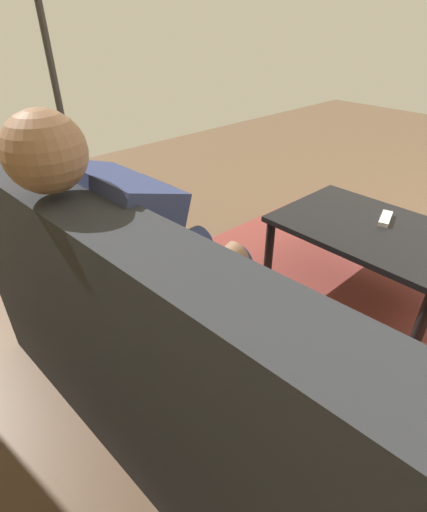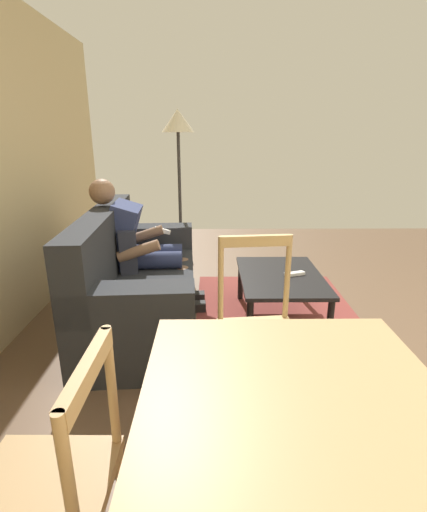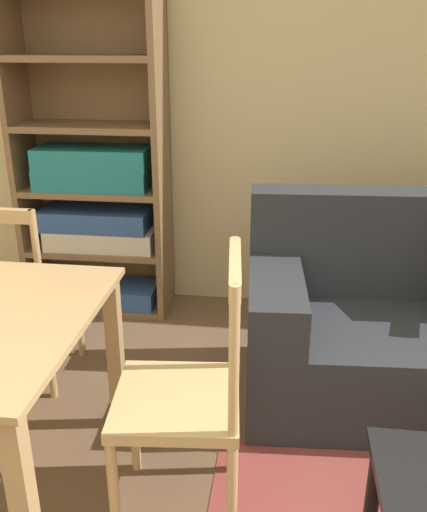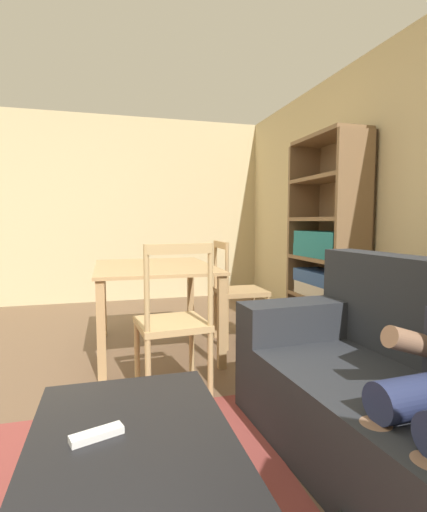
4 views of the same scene
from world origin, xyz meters
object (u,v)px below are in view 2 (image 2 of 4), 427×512
object	(u,v)px
couch	(136,283)
coffee_table	(281,280)
person_lounging	(137,244)
dining_table	(301,450)
dining_chair_facing_couch	(259,333)
floor_lamp	(178,136)
dining_chair_near_wall	(49,493)
tv_remote	(295,274)

from	to	relation	value
couch	coffee_table	bearing A→B (deg)	-89.77
person_lounging	dining_table	xyz separation A→B (m)	(-2.27, -0.90, 0.03)
dining_table	dining_chair_facing_couch	world-z (taller)	dining_chair_facing_couch
floor_lamp	dining_table	bearing A→B (deg)	-169.98
couch	dining_table	size ratio (longest dim) A/B	1.52
couch	dining_chair_facing_couch	world-z (taller)	dining_chair_facing_couch
dining_chair_near_wall	person_lounging	bearing A→B (deg)	3.53
coffee_table	tv_remote	distance (m)	0.13
couch	person_lounging	xyz separation A→B (m)	(0.26, 0.02, 0.25)
couch	floor_lamp	size ratio (longest dim) A/B	1.05
dining_chair_facing_couch	floor_lamp	xyz separation A→B (m)	(2.51, 0.61, 1.01)
tv_remote	dining_chair_facing_couch	size ratio (longest dim) A/B	0.17
tv_remote	dining_chair_near_wall	bearing A→B (deg)	131.08
coffee_table	floor_lamp	world-z (taller)	floor_lamp
person_lounging	tv_remote	world-z (taller)	person_lounging
person_lounging	dining_chair_facing_couch	bearing A→B (deg)	-146.07
tv_remote	dining_chair_facing_couch	bearing A→B (deg)	139.64
dining_table	dining_chair_facing_couch	size ratio (longest dim) A/B	1.24
couch	coffee_table	distance (m)	1.19
coffee_table	dining_table	distance (m)	2.06
coffee_table	floor_lamp	size ratio (longest dim) A/B	0.53
coffee_table	dining_chair_near_wall	xyz separation A→B (m)	(-2.01, 1.07, 0.11)
dining_chair_near_wall	couch	bearing A→B (deg)	3.46
dining_chair_near_wall	floor_lamp	bearing A→B (deg)	-2.42
dining_chair_facing_couch	tv_remote	bearing A→B (deg)	-21.96
dining_chair_facing_couch	floor_lamp	world-z (taller)	floor_lamp
dining_chair_near_wall	dining_chair_facing_couch	size ratio (longest dim) A/B	0.95
couch	dining_table	bearing A→B (deg)	-156.41
dining_table	person_lounging	bearing A→B (deg)	21.54
couch	floor_lamp	xyz separation A→B (m)	(1.44, -0.27, 1.14)
couch	dining_chair_facing_couch	bearing A→B (deg)	-140.68
dining_chair_near_wall	floor_lamp	size ratio (longest dim) A/B	0.53
dining_table	couch	bearing A→B (deg)	23.59
person_lounging	dining_chair_near_wall	xyz separation A→B (m)	(-2.27, -0.14, -0.12)
coffee_table	tv_remote	bearing A→B (deg)	-94.96
tv_remote	floor_lamp	distance (m)	2.07
coffee_table	dining_chair_near_wall	size ratio (longest dim) A/B	1.00
dining_chair_facing_couch	dining_table	bearing A→B (deg)	-179.83
coffee_table	floor_lamp	bearing A→B (deg)	32.76
person_lounging	dining_chair_facing_couch	distance (m)	1.60
couch	coffee_table	xyz separation A→B (m)	(0.00, -1.19, 0.02)
tv_remote	person_lounging	bearing A→B (deg)	60.28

